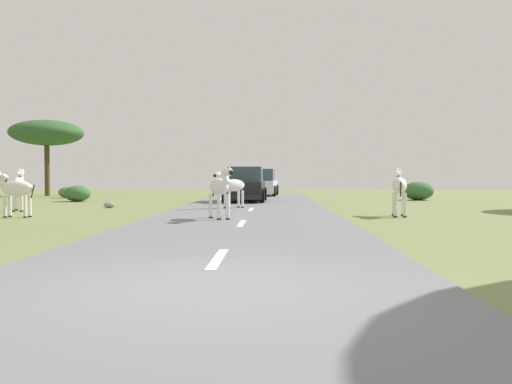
{
  "coord_description": "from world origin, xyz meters",
  "views": [
    {
      "loc": [
        0.82,
        -6.02,
        1.32
      ],
      "look_at": [
        0.33,
        8.57,
        0.88
      ],
      "focal_mm": 36.81,
      "sensor_mm": 36.0,
      "label": 1
    }
  ],
  "objects_px": {
    "zebra_3": "(232,186)",
    "car_0": "(262,183)",
    "tree_0": "(47,133)",
    "zebra_0": "(220,187)",
    "rock_2": "(109,205)",
    "zebra_4": "(19,185)",
    "bush_1": "(418,191)",
    "bush_2": "(68,192)",
    "bush_3": "(77,194)",
    "zebra_2": "(15,189)",
    "zebra_1": "(399,186)",
    "car_1": "(246,186)"
  },
  "relations": [
    {
      "from": "zebra_3",
      "to": "car_0",
      "type": "bearing_deg",
      "value": -45.18
    },
    {
      "from": "zebra_3",
      "to": "tree_0",
      "type": "bearing_deg",
      "value": 2.91
    },
    {
      "from": "zebra_0",
      "to": "tree_0",
      "type": "relative_size",
      "value": 0.31
    },
    {
      "from": "rock_2",
      "to": "zebra_4",
      "type": "bearing_deg",
      "value": -144.03
    },
    {
      "from": "bush_1",
      "to": "bush_2",
      "type": "height_order",
      "value": "bush_1"
    },
    {
      "from": "bush_3",
      "to": "rock_2",
      "type": "distance_m",
      "value": 6.39
    },
    {
      "from": "tree_0",
      "to": "bush_1",
      "type": "relative_size",
      "value": 2.98
    },
    {
      "from": "zebra_2",
      "to": "car_0",
      "type": "xyz_separation_m",
      "value": [
        7.53,
        17.82,
        -0.06
      ]
    },
    {
      "from": "zebra_2",
      "to": "zebra_3",
      "type": "bearing_deg",
      "value": -51.57
    },
    {
      "from": "zebra_0",
      "to": "bush_2",
      "type": "distance_m",
      "value": 19.3
    },
    {
      "from": "zebra_1",
      "to": "zebra_4",
      "type": "bearing_deg",
      "value": -179.76
    },
    {
      "from": "bush_1",
      "to": "rock_2",
      "type": "distance_m",
      "value": 16.69
    },
    {
      "from": "zebra_4",
      "to": "tree_0",
      "type": "relative_size",
      "value": 0.34
    },
    {
      "from": "zebra_0",
      "to": "zebra_4",
      "type": "height_order",
      "value": "zebra_4"
    },
    {
      "from": "bush_1",
      "to": "bush_2",
      "type": "distance_m",
      "value": 20.58
    },
    {
      "from": "zebra_0",
      "to": "rock_2",
      "type": "relative_size",
      "value": 3.34
    },
    {
      "from": "tree_0",
      "to": "rock_2",
      "type": "xyz_separation_m",
      "value": [
        8.31,
        -13.0,
        -4.07
      ]
    },
    {
      "from": "zebra_4",
      "to": "zebra_3",
      "type": "bearing_deg",
      "value": -9.83
    },
    {
      "from": "bush_1",
      "to": "car_1",
      "type": "bearing_deg",
      "value": -163.48
    },
    {
      "from": "zebra_1",
      "to": "tree_0",
      "type": "height_order",
      "value": "tree_0"
    },
    {
      "from": "car_1",
      "to": "bush_3",
      "type": "relative_size",
      "value": 3.17
    },
    {
      "from": "zebra_4",
      "to": "car_0",
      "type": "xyz_separation_m",
      "value": [
        8.9,
        14.78,
        -0.15
      ]
    },
    {
      "from": "bush_2",
      "to": "tree_0",
      "type": "bearing_deg",
      "value": 129.6
    },
    {
      "from": "zebra_2",
      "to": "car_0",
      "type": "bearing_deg",
      "value": -17.31
    },
    {
      "from": "tree_0",
      "to": "rock_2",
      "type": "bearing_deg",
      "value": -57.41
    },
    {
      "from": "zebra_1",
      "to": "zebra_3",
      "type": "bearing_deg",
      "value": 158.48
    },
    {
      "from": "car_1",
      "to": "rock_2",
      "type": "height_order",
      "value": "car_1"
    },
    {
      "from": "zebra_3",
      "to": "bush_2",
      "type": "relative_size",
      "value": 1.33
    },
    {
      "from": "zebra_3",
      "to": "rock_2",
      "type": "bearing_deg",
      "value": 39.75
    },
    {
      "from": "bush_3",
      "to": "rock_2",
      "type": "height_order",
      "value": "bush_3"
    },
    {
      "from": "bush_1",
      "to": "bush_3",
      "type": "relative_size",
      "value": 1.22
    },
    {
      "from": "zebra_2",
      "to": "car_1",
      "type": "xyz_separation_m",
      "value": [
        6.89,
        9.93,
        -0.06
      ]
    },
    {
      "from": "car_1",
      "to": "rock_2",
      "type": "distance_m",
      "value": 7.32
    },
    {
      "from": "tree_0",
      "to": "car_1",
      "type": "bearing_deg",
      "value": -30.7
    },
    {
      "from": "zebra_4",
      "to": "car_1",
      "type": "bearing_deg",
      "value": 21.16
    },
    {
      "from": "car_0",
      "to": "bush_2",
      "type": "height_order",
      "value": "car_0"
    },
    {
      "from": "car_1",
      "to": "zebra_4",
      "type": "bearing_deg",
      "value": 41.32
    },
    {
      "from": "car_0",
      "to": "bush_3",
      "type": "relative_size",
      "value": 3.21
    },
    {
      "from": "zebra_2",
      "to": "car_0",
      "type": "relative_size",
      "value": 0.36
    },
    {
      "from": "zebra_2",
      "to": "zebra_3",
      "type": "distance_m",
      "value": 7.92
    },
    {
      "from": "zebra_2",
      "to": "bush_1",
      "type": "xyz_separation_m",
      "value": [
        16.3,
        12.72,
        -0.4
      ]
    },
    {
      "from": "zebra_4",
      "to": "bush_1",
      "type": "height_order",
      "value": "zebra_4"
    },
    {
      "from": "car_0",
      "to": "rock_2",
      "type": "height_order",
      "value": "car_0"
    },
    {
      "from": "car_0",
      "to": "car_1",
      "type": "distance_m",
      "value": 7.91
    },
    {
      "from": "tree_0",
      "to": "bush_3",
      "type": "distance_m",
      "value": 9.81
    },
    {
      "from": "bush_2",
      "to": "bush_3",
      "type": "relative_size",
      "value": 0.81
    },
    {
      "from": "zebra_2",
      "to": "bush_2",
      "type": "relative_size",
      "value": 1.44
    },
    {
      "from": "zebra_3",
      "to": "bush_1",
      "type": "height_order",
      "value": "zebra_3"
    },
    {
      "from": "bush_2",
      "to": "zebra_0",
      "type": "bearing_deg",
      "value": -55.62
    },
    {
      "from": "zebra_4",
      "to": "tree_0",
      "type": "xyz_separation_m",
      "value": [
        -5.49,
        15.05,
        3.2
      ]
    }
  ]
}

